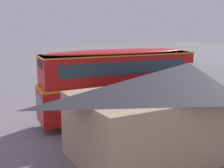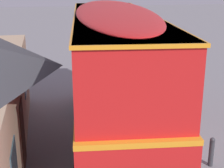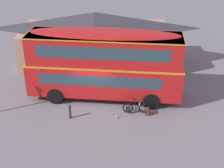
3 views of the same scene
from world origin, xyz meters
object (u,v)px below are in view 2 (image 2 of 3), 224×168
water_bottle_clear_plastic (176,125)px  kerb_bollard (211,151)px  touring_bicycle (152,109)px  backpack_on_ground (151,104)px  double_decker_bus (114,71)px

water_bottle_clear_plastic → kerb_bollard: kerb_bollard is taller
touring_bicycle → water_bottle_clear_plastic: size_ratio=6.74×
water_bottle_clear_plastic → backpack_on_ground: bearing=11.9°
backpack_on_ground → kerb_bollard: (-4.85, -0.45, 0.23)m
kerb_bollard → water_bottle_clear_plastic: bearing=0.6°
double_decker_bus → water_bottle_clear_plastic: bearing=-73.8°
backpack_on_ground → touring_bicycle: bearing=165.3°
double_decker_bus → kerb_bollard: bearing=-127.8°
kerb_bollard → touring_bicycle: bearing=9.2°
touring_bicycle → kerb_bollard: touring_bicycle is taller
backpack_on_ground → water_bottle_clear_plastic: (-1.98, -0.42, -0.15)m
double_decker_bus → touring_bicycle: double_decker_bus is taller
water_bottle_clear_plastic → kerb_bollard: bearing=-179.4°
touring_bicycle → kerb_bollard: bearing=-170.8°
touring_bicycle → water_bottle_clear_plastic: bearing=-152.2°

